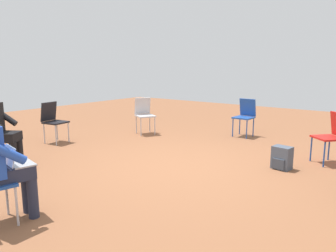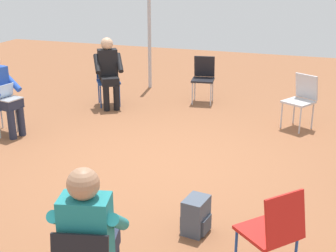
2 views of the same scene
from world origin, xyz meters
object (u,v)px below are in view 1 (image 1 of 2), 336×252
(chair_east, at_px, (53,119))
(chair_south, at_px, (245,115))
(person_with_laptop, at_px, (0,158))
(backpack_near_laptop_user, at_px, (282,159))
(chair_southeast, at_px, (144,113))
(chair_southwest, at_px, (332,134))

(chair_east, height_order, chair_south, same)
(chair_south, relative_size, person_with_laptop, 0.69)
(chair_south, xyz_separation_m, backpack_near_laptop_user, (-1.48, 1.91, -0.34))
(person_with_laptop, bearing_deg, chair_southeast, 124.49)
(chair_south, xyz_separation_m, chair_southeast, (2.00, 1.18, 0.00))
(chair_south, distance_m, chair_southwest, 2.31)
(chair_south, distance_m, chair_southeast, 2.33)
(chair_southeast, distance_m, backpack_near_laptop_user, 3.57)
(chair_south, xyz_separation_m, person_with_laptop, (0.22, 5.41, 0.20))
(chair_southeast, xyz_separation_m, chair_southwest, (-4.02, -0.06, 0.00))
(chair_southeast, height_order, person_with_laptop, person_with_laptop)
(chair_south, height_order, chair_southwest, same)
(chair_east, bearing_deg, chair_southwest, 102.89)
(chair_southwest, distance_m, person_with_laptop, 4.85)
(chair_southeast, xyz_separation_m, person_with_laptop, (-1.78, 4.23, 0.20))
(chair_south, height_order, backpack_near_laptop_user, chair_south)
(chair_south, relative_size, backpack_near_laptop_user, 2.36)
(chair_east, bearing_deg, chair_southeast, 145.33)
(chair_southeast, relative_size, backpack_near_laptop_user, 2.36)
(backpack_near_laptop_user, bearing_deg, chair_south, -52.15)
(person_with_laptop, bearing_deg, chair_southwest, 74.06)
(chair_east, height_order, chair_southeast, same)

